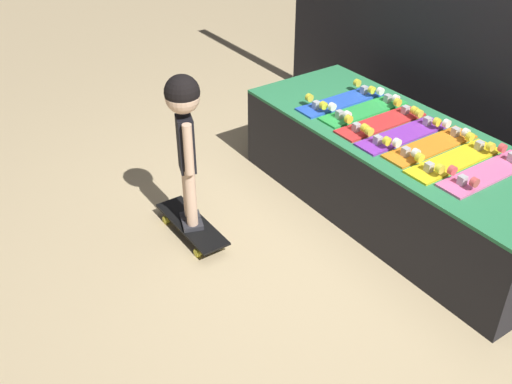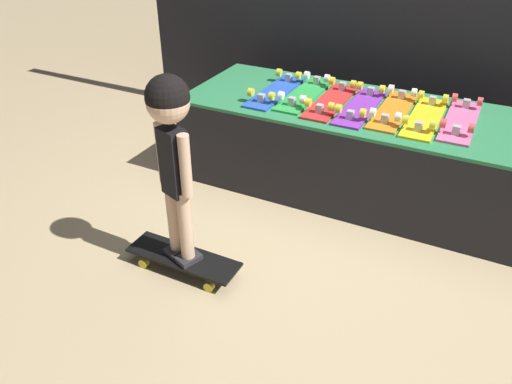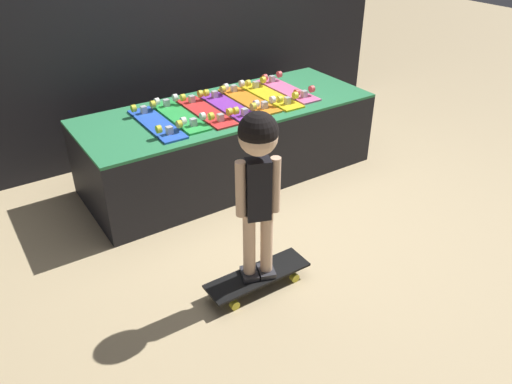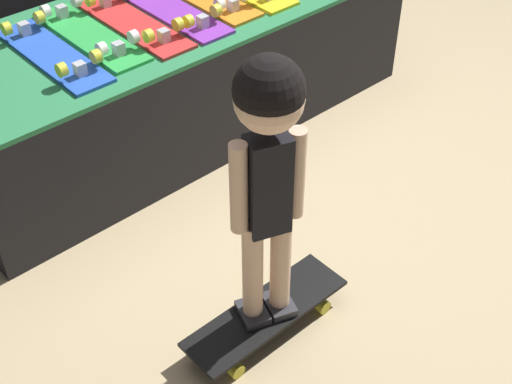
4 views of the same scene
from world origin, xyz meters
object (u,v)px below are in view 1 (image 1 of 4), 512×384
Objects in this scene: skateboard_blue_on_rack at (340,100)px; skateboard_on_floor at (192,225)px; skateboard_purple_on_rack at (403,133)px; skateboard_orange_on_rack at (431,144)px; skateboard_green_on_rack at (364,109)px; skateboard_pink_on_rack at (487,172)px; child at (184,124)px; skateboard_yellow_on_rack at (454,159)px; skateboard_red_on_rack at (381,121)px.

skateboard_blue_on_rack is 1.05× the size of skateboard_on_floor.
skateboard_purple_on_rack is 0.20m from skateboard_orange_on_rack.
skateboard_green_on_rack is 0.58m from skateboard_orange_on_rack.
skateboard_pink_on_rack is at bearing 48.23° from skateboard_on_floor.
skateboard_orange_on_rack reaches higher than skateboard_on_floor.
skateboard_green_on_rack is at bearing 174.16° from skateboard_purple_on_rack.
skateboard_pink_on_rack is 1.69m from child.
skateboard_yellow_on_rack is (0.77, -0.03, 0.00)m from skateboard_green_on_rack.
skateboard_blue_on_rack is at bearing -169.94° from skateboard_green_on_rack.
skateboard_red_on_rack is 0.19m from skateboard_purple_on_rack.
skateboard_blue_on_rack and skateboard_orange_on_rack have the same top height.
skateboard_red_on_rack is at bearing -176.04° from skateboard_orange_on_rack.
skateboard_blue_on_rack and skateboard_purple_on_rack have the same top height.
child is (-0.74, -1.23, 0.18)m from skateboard_orange_on_rack.
skateboard_red_on_rack and skateboard_yellow_on_rack have the same top height.
skateboard_blue_on_rack is 1.00× the size of skateboard_orange_on_rack.
skateboard_green_on_rack is 1.00× the size of skateboard_pink_on_rack.
skateboard_on_floor is (-0.35, -1.21, -0.52)m from skateboard_red_on_rack.
skateboard_green_on_rack is at bearing 170.44° from skateboard_red_on_rack.
skateboard_purple_on_rack is at bearing -2.08° from skateboard_red_on_rack.
skateboard_red_on_rack reaches higher than skateboard_on_floor.
skateboard_green_on_rack is 1.00× the size of skateboard_yellow_on_rack.
skateboard_on_floor is 0.71m from child.
skateboard_red_on_rack is 0.66× the size of child.
child reaches higher than skateboard_purple_on_rack.
skateboard_orange_on_rack is 1.00× the size of skateboard_pink_on_rack.
skateboard_pink_on_rack is at bearing 12.45° from skateboard_yellow_on_rack.
skateboard_purple_on_rack and skateboard_yellow_on_rack have the same top height.
skateboard_green_on_rack is 0.66× the size of child.
skateboard_red_on_rack and skateboard_purple_on_rack have the same top height.
skateboard_red_on_rack is 1.00× the size of skateboard_orange_on_rack.
skateboard_orange_on_rack is (0.77, 0.03, 0.00)m from skateboard_blue_on_rack.
skateboard_yellow_on_rack is at bearing 0.45° from skateboard_blue_on_rack.
skateboard_green_on_rack is at bearing 178.02° from skateboard_yellow_on_rack.
skateboard_yellow_on_rack is 1.62m from skateboard_on_floor.
child is (0.03, -1.21, 0.18)m from skateboard_blue_on_rack.
skateboard_on_floor is (-0.54, -1.20, -0.52)m from skateboard_purple_on_rack.
skateboard_on_floor is at bearing 19.71° from child.
skateboard_orange_on_rack is 0.19m from skateboard_yellow_on_rack.
skateboard_purple_on_rack is 1.00× the size of skateboard_pink_on_rack.
skateboard_red_on_rack is 1.27m from child.
child reaches higher than skateboard_green_on_rack.
skateboard_blue_on_rack is 1.00× the size of skateboard_green_on_rack.
skateboard_blue_on_rack and skateboard_yellow_on_rack have the same top height.
skateboard_purple_on_rack is (0.39, -0.04, 0.00)m from skateboard_green_on_rack.
skateboard_yellow_on_rack is (0.19, -0.02, 0.00)m from skateboard_orange_on_rack.
skateboard_purple_on_rack and skateboard_orange_on_rack have the same top height.
skateboard_blue_on_rack and skateboard_green_on_rack have the same top height.
skateboard_blue_on_rack is at bearing -177.89° from skateboard_orange_on_rack.
skateboard_green_on_rack is at bearing 10.06° from skateboard_blue_on_rack.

